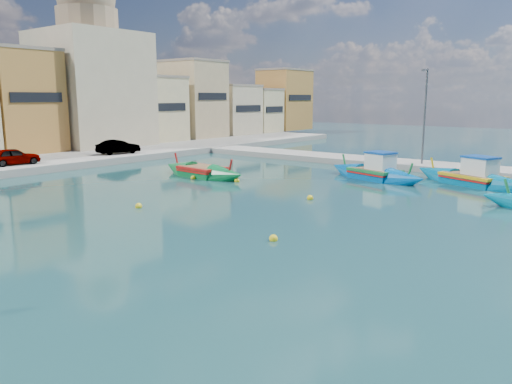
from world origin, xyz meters
TOP-DOWN VIEW (x-y plane):
  - ground at (0.00, 0.00)m, footprint 160.00×160.00m
  - east_quay at (18.00, 0.00)m, footprint 4.00×70.00m
  - north_quay at (0.00, 32.00)m, footprint 80.00×8.00m
  - north_townhouses at (6.68, 39.36)m, footprint 83.20×7.87m
  - church_block at (10.00, 40.00)m, footprint 10.00×10.00m
  - quay_street_lamp at (17.44, 6.00)m, footprint 1.18×0.16m
  - luzzu_turquoise_cabin at (12.49, 0.71)m, footprint 5.62×9.60m
  - luzzu_blue_cabin at (10.71, 6.90)m, footprint 4.53×8.91m
  - luzzu_green at (3.89, 17.48)m, footprint 2.72×8.52m
  - mooring_buoys at (1.62, 6.95)m, footprint 19.49×23.08m

SIDE VIEW (x-z plane):
  - ground at x=0.00m, z-range 0.00..0.00m
  - mooring_buoys at x=1.62m, z-range -0.10..0.26m
  - east_quay at x=18.00m, z-range 0.00..0.50m
  - luzzu_green at x=3.89m, z-range -1.04..1.60m
  - north_quay at x=0.00m, z-range 0.00..0.60m
  - luzzu_turquoise_cabin at x=12.49m, z-range -1.16..1.90m
  - luzzu_blue_cabin at x=10.71m, z-range -1.16..1.91m
  - quay_street_lamp at x=17.44m, z-range 0.34..8.34m
  - north_townhouses at x=6.68m, z-range -0.10..10.09m
  - church_block at x=10.00m, z-range -1.14..17.96m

